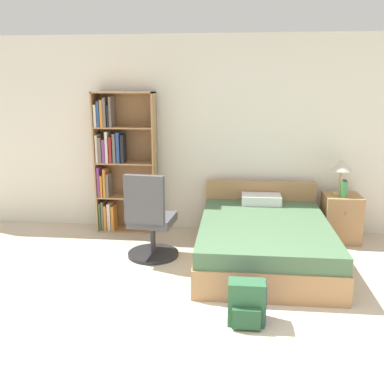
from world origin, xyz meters
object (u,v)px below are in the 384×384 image
Objects in this scene: bookshelf at (118,162)px; backpack_blue at (247,303)px; bed at (264,239)px; backpack_green at (246,304)px; office_chair at (150,223)px; water_bottle at (344,189)px; nightstand at (341,218)px; table_lamp at (341,166)px.

bookshelf is 5.29× the size of backpack_blue.
bed reaches higher than backpack_green.
office_chair reaches higher than water_bottle.
nightstand reaches higher than backpack_green.
backpack_blue is (1.07, -1.25, -0.27)m from office_chair.
water_bottle is at bearing 58.91° from backpack_green.
backpack_blue is (-0.22, -1.37, -0.07)m from bed.
backpack_green is (-0.22, -1.41, -0.06)m from bed.
backpack_green is at bearing -121.09° from water_bottle.
nightstand is at bearing 59.80° from backpack_green.
office_chair reaches higher than bed.
water_bottle is at bearing 17.76° from office_chair.
nightstand is (2.32, 0.85, -0.13)m from office_chair.
bed is 1.31m from office_chair.
nightstand is 1.60× the size of backpack_green.
bookshelf is 1.27m from office_chair.
water_bottle reaches higher than backpack_blue.
bed is at bearing -148.41° from water_bottle.
bed is at bearing -144.58° from nightstand.
bed is 4.43× the size of table_lamp.
nightstand is (2.94, -0.13, -0.66)m from bookshelf.
nightstand is 2.44m from backpack_blue.
office_chair is 1.70× the size of nightstand.
bed is 9.11× the size of water_bottle.
backpack_blue is at bearing -121.54° from water_bottle.
bookshelf is 2.91m from backpack_blue.
table_lamp is 1.20× the size of backpack_green.
office_chair is 1.67m from backpack_blue.
office_chair is at bearing -57.25° from bookshelf.
office_chair is at bearing 130.64° from backpack_blue.
office_chair is 1.70m from backpack_green.
backpack_blue is at bearing -49.36° from office_chair.
bed is 5.71× the size of backpack_blue.
office_chair reaches higher than backpack_green.
bed is (1.92, -0.85, -0.72)m from bookshelf.
bed is 1.26m from water_bottle.
bed is at bearing -142.63° from table_lamp.
backpack_green is at bearing -96.34° from backpack_blue.
backpack_green is at bearing -98.99° from bed.
backpack_blue is at bearing -99.07° from bed.
bed is 1.97× the size of office_chair.
backpack_green is (1.70, -2.27, -0.78)m from bookshelf.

